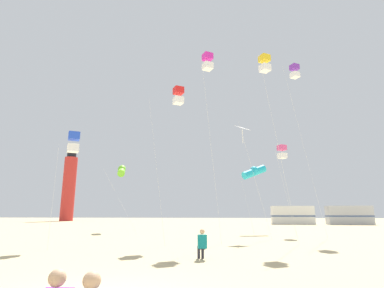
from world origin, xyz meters
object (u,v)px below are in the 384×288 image
(kite_tube_cyan, at_px, (254,172))
(kite_box_gold, at_px, (265,64))
(kite_box_blue, at_px, (73,142))
(kite_box_violet, at_px, (295,72))
(kite_box_magenta, at_px, (208,62))
(kite_flyer_standing, at_px, (202,243))
(kite_diamond_white, at_px, (243,132))
(kite_box_scarlet, at_px, (178,96))
(lighthouse_distant, at_px, (69,185))
(rv_van_silver, at_px, (349,215))
(kite_box_rainbow, at_px, (282,152))
(rv_van_white, at_px, (292,215))
(kite_tube_lime, at_px, (122,170))

(kite_tube_cyan, relative_size, kite_box_gold, 0.51)
(kite_box_blue, distance_m, kite_box_violet, 18.34)
(kite_box_magenta, xyz_separation_m, kite_box_blue, (-7.53, -2.91, -6.12))
(kite_flyer_standing, distance_m, kite_tube_cyan, 17.27)
(kite_diamond_white, relative_size, kite_box_scarlet, 0.83)
(kite_box_blue, bearing_deg, lighthouse_distant, 116.95)
(kite_diamond_white, height_order, rv_van_silver, kite_diamond_white)
(kite_box_rainbow, bearing_deg, kite_flyer_standing, -114.34)
(kite_box_scarlet, distance_m, lighthouse_distant, 55.90)
(kite_box_magenta, xyz_separation_m, kite_box_violet, (7.09, 5.14, 1.48))
(rv_van_white, bearing_deg, kite_tube_lime, -130.94)
(kite_box_rainbow, bearing_deg, lighthouse_distant, 134.41)
(kite_tube_lime, relative_size, kite_box_scarlet, 0.66)
(kite_tube_cyan, bearing_deg, lighthouse_distant, 134.68)
(rv_van_white, bearing_deg, kite_flyer_standing, -103.44)
(kite_tube_cyan, bearing_deg, kite_diamond_white, -102.81)
(kite_box_magenta, height_order, lighthouse_distant, lighthouse_distant)
(kite_diamond_white, xyz_separation_m, rv_van_silver, (17.82, 27.27, -6.40))
(kite_box_gold, bearing_deg, kite_tube_cyan, 89.72)
(kite_flyer_standing, height_order, rv_van_silver, rv_van_silver)
(lighthouse_distant, bearing_deg, kite_box_gold, -51.83)
(kite_box_scarlet, xyz_separation_m, rv_van_silver, (22.31, 30.98, -7.99))
(kite_box_blue, bearing_deg, kite_tube_lime, 96.50)
(kite_tube_cyan, height_order, kite_diamond_white, kite_diamond_white)
(kite_box_rainbow, xyz_separation_m, rv_van_silver, (14.31, 23.84, -5.45))
(kite_box_magenta, bearing_deg, kite_tube_cyan, 68.04)
(kite_box_violet, bearing_deg, kite_tube_cyan, 125.69)
(kite_box_gold, height_order, rv_van_silver, kite_box_gold)
(kite_box_blue, bearing_deg, kite_diamond_white, 33.08)
(kite_box_gold, bearing_deg, kite_box_blue, -165.02)
(kite_box_rainbow, bearing_deg, kite_box_gold, -107.55)
(kite_flyer_standing, xyz_separation_m, kite_diamond_white, (2.62, 10.10, 7.18))
(kite_diamond_white, bearing_deg, kite_box_violet, 18.17)
(kite_box_blue, xyz_separation_m, kite_diamond_white, (10.05, 6.55, 2.12))
(kite_flyer_standing, distance_m, kite_box_rainbow, 16.11)
(kite_tube_cyan, relative_size, lighthouse_distant, 0.37)
(kite_diamond_white, bearing_deg, kite_tube_lime, 149.06)
(kite_box_magenta, height_order, kite_box_rainbow, kite_box_magenta)
(kite_box_magenta, relative_size, rv_van_white, 1.88)
(kite_flyer_standing, bearing_deg, kite_box_gold, -135.11)
(kite_diamond_white, distance_m, kite_box_scarlet, 6.04)
(kite_box_magenta, distance_m, kite_box_gold, 3.84)
(kite_box_violet, distance_m, kite_box_gold, 6.22)
(kite_tube_cyan, relative_size, kite_box_violet, 0.45)
(kite_box_violet, relative_size, rv_van_white, 2.10)
(kite_box_gold, height_order, rv_van_white, kite_box_gold)
(kite_tube_lime, xyz_separation_m, kite_box_rainbow, (15.10, -3.51, 0.94))
(kite_diamond_white, bearing_deg, kite_box_magenta, -124.68)
(lighthouse_distant, bearing_deg, kite_diamond_white, -50.66)
(kite_box_blue, height_order, kite_tube_cyan, kite_box_blue)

